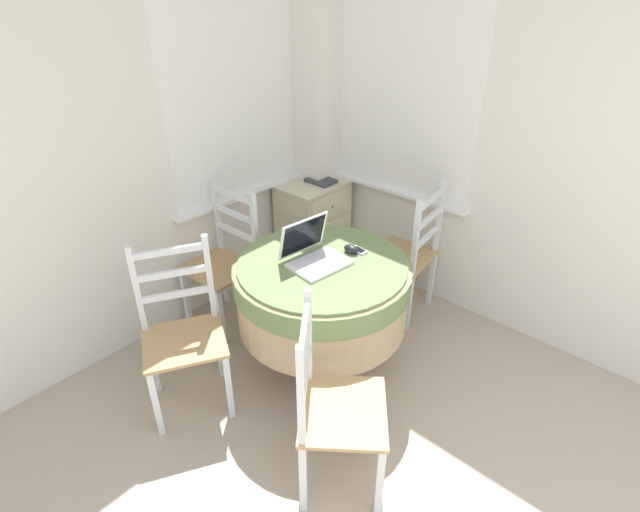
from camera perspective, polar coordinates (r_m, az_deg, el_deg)
name	(u,v)px	position (r m, az deg, el deg)	size (l,w,h in m)	color
corner_room_shell	(353,165)	(2.80, 3.78, 10.32)	(4.49, 4.94, 2.55)	white
round_dining_table	(322,290)	(2.95, 0.24, -3.86)	(1.03, 1.03, 0.76)	#4C3D2D
laptop	(314,254)	(2.84, -0.72, 0.24)	(0.36, 0.33, 0.25)	white
computer_mouse	(351,249)	(2.95, 3.56, 0.81)	(0.06, 0.09, 0.05)	black
cell_phone	(359,250)	(2.98, 4.44, 0.65)	(0.07, 0.11, 0.01)	#B2B7BC
dining_chair_near_back_window	(224,263)	(3.47, -10.86, -0.75)	(0.40, 0.44, 0.99)	tan
dining_chair_near_right_window	(407,255)	(3.55, 9.95, 0.08)	(0.49, 0.45, 0.99)	tan
dining_chair_camera_near	(333,408)	(2.40, 1.53, -16.92)	(0.59, 0.58, 0.99)	tan
dining_chair_left_flank	(183,334)	(2.88, -15.42, -8.61)	(0.58, 0.56, 0.99)	tan
corner_cabinet	(313,226)	(4.11, -0.78, 3.47)	(0.54, 0.42, 0.76)	beige
book_on_cabinet	(321,181)	(3.96, 0.10, 8.61)	(0.16, 0.22, 0.02)	#3F3F44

